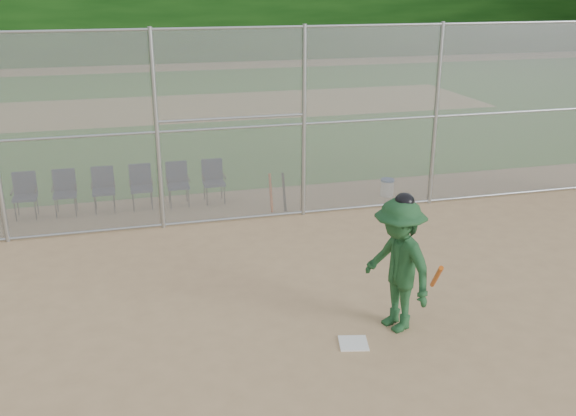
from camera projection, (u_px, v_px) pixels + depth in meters
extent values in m
plane|color=tan|center=(332.00, 337.00, 9.16)|extent=(100.00, 100.00, 0.00)
plane|color=#2A681F|center=(189.00, 108.00, 25.55)|extent=(100.00, 100.00, 0.00)
plane|color=tan|center=(189.00, 107.00, 25.55)|extent=(24.00, 24.00, 0.00)
cube|color=gray|center=(257.00, 127.00, 13.04)|extent=(16.00, 0.02, 4.00)
cylinder|color=#9EA3A8|center=(255.00, 27.00, 12.39)|extent=(16.00, 0.05, 0.05)
cube|color=white|center=(353.00, 343.00, 8.99)|extent=(0.48, 0.48, 0.02)
imported|color=#1C4724|center=(398.00, 265.00, 9.11)|extent=(1.07, 1.44, 1.98)
ellipsoid|color=black|center=(402.00, 201.00, 8.78)|extent=(0.27, 0.30, 0.23)
cylinder|color=#D05513|center=(436.00, 277.00, 8.85)|extent=(0.29, 0.66, 0.61)
cylinder|color=white|center=(387.00, 188.00, 15.10)|extent=(0.31, 0.31, 0.36)
cylinder|color=#224996|center=(388.00, 180.00, 15.03)|extent=(0.32, 0.32, 0.05)
cylinder|color=#D84C14|center=(271.00, 193.00, 14.02)|extent=(0.06, 0.28, 0.84)
cylinder|color=black|center=(284.00, 192.00, 14.10)|extent=(0.06, 0.31, 0.83)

